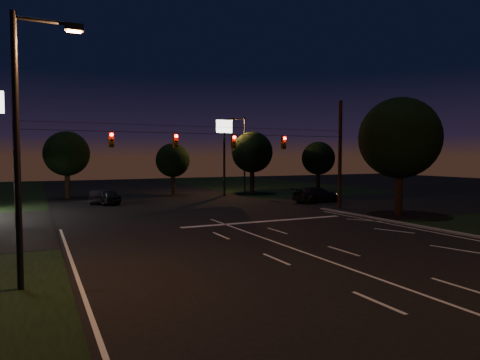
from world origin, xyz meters
TOP-DOWN VIEW (x-y plane):
  - ground at (0.00, 0.00)m, footprint 140.00×140.00m
  - cross_street_right at (20.00, 16.00)m, footprint 20.00×16.00m
  - center_line at (0.00, -6.00)m, footprint 0.14×40.00m
  - stop_bar at (3.00, 11.50)m, footprint 12.00×0.50m
  - utility_pole_right at (12.00, 15.00)m, footprint 0.30×0.30m
  - utility_pole_left at (-12.00, 15.00)m, footprint 0.28×0.28m
  - signal_span at (-0.00, 14.96)m, footprint 24.00×0.40m
  - pole_sign_right at (8.00, 30.00)m, footprint 1.80×0.30m
  - street_light_left at (-11.24, 2.00)m, footprint 2.20×0.35m
  - street_light_right_far at (11.24, 32.00)m, footprint 2.20×0.35m
  - tree_right_near at (13.53, 10.17)m, footprint 6.00×6.00m
  - tree_far_b at (-7.98, 34.13)m, footprint 4.60×4.60m
  - tree_far_c at (3.02, 33.10)m, footprint 3.80×3.80m
  - tree_far_d at (12.02, 31.13)m, footprint 4.80×4.80m
  - tree_far_e at (20.02, 29.11)m, footprint 4.00×4.00m
  - car_oncoming_a at (-5.11, 26.93)m, footprint 2.30×4.19m
  - car_oncoming_b at (-5.69, 28.00)m, footprint 2.02×4.02m
  - car_cross at (13.12, 19.74)m, footprint 5.27×2.72m

SIDE VIEW (x-z plane):
  - ground at x=0.00m, z-range 0.00..0.00m
  - cross_street_right at x=20.00m, z-range -0.01..0.01m
  - utility_pole_right at x=12.00m, z-range -4.50..4.50m
  - utility_pole_left at x=-12.00m, z-range -4.00..4.00m
  - center_line at x=0.00m, z-range 0.00..0.01m
  - stop_bar at x=3.00m, z-range 0.00..0.01m
  - car_oncoming_b at x=-5.69m, z-range 0.00..1.27m
  - car_oncoming_a at x=-5.11m, z-range 0.00..1.35m
  - car_cross at x=13.12m, z-range 0.00..1.46m
  - tree_far_c at x=3.02m, z-range 0.97..6.83m
  - tree_far_e at x=20.02m, z-range 1.03..7.20m
  - tree_far_b at x=-7.98m, z-range 1.12..8.10m
  - tree_far_d at x=12.02m, z-range 1.18..8.47m
  - street_light_left at x=-11.24m, z-range 0.74..9.74m
  - street_light_right_far at x=11.24m, z-range 0.74..9.74m
  - signal_span at x=0.00m, z-range 4.72..6.28m
  - tree_right_near at x=13.53m, z-range 1.30..10.06m
  - pole_sign_right at x=8.00m, z-range 2.04..10.44m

